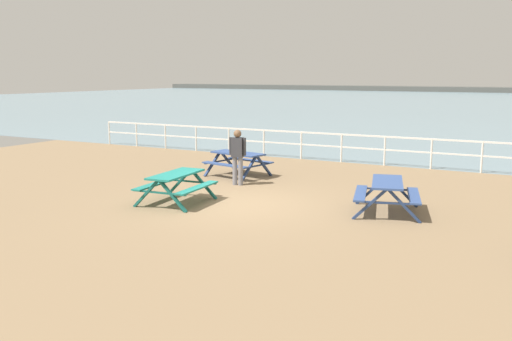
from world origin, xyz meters
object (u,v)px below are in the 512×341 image
Objects in this scene: picnic_table_near_right at (176,181)px; picnic_table_mid_centre at (387,189)px; picnic_table_far_left at (238,158)px; visitor at (238,154)px.

picnic_table_near_right is 5.29m from picnic_table_mid_centre.
picnic_table_far_left is at bearing 50.60° from picnic_table_mid_centre.
visitor reaches higher than picnic_table_far_left.
picnic_table_mid_centre is at bearing 65.64° from visitor.
picnic_table_far_left is 1.51m from visitor.
picnic_table_far_left is (-0.50, 4.04, 0.00)m from picnic_table_near_right.
picnic_table_mid_centre is at bearing -12.51° from picnic_table_far_left.
picnic_table_far_left is (-5.56, 2.51, 0.00)m from picnic_table_mid_centre.
picnic_table_mid_centre is 1.03× the size of picnic_table_far_left.
picnic_table_mid_centre is 6.10m from picnic_table_far_left.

